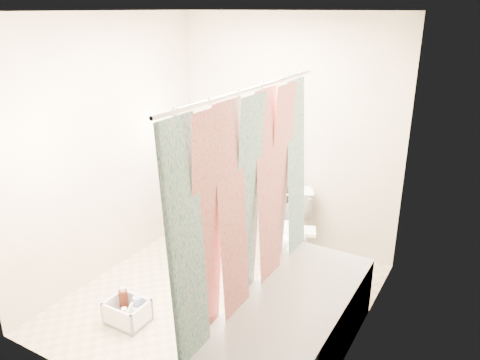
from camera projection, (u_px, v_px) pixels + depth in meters
The scene contains 14 objects.
floor at pixel (221, 297), 4.17m from camera, with size 2.60×2.60×0.00m, color tan.
ceiling at pixel (216, 11), 3.33m from camera, with size 2.40×2.60×0.02m, color white.
wall_back at pixel (287, 134), 4.81m from camera, with size 2.40×0.02×2.40m, color beige.
wall_front at pixel (98, 234), 2.69m from camera, with size 2.40×0.02×2.40m, color beige.
wall_left at pixel (109, 149), 4.31m from camera, with size 0.02×2.60×2.40m, color beige.
wall_right at pixel (367, 199), 3.19m from camera, with size 0.02×2.60×2.40m, color beige.
bathtub at pixel (290, 330), 3.33m from camera, with size 0.70×1.75×0.50m.
curtain_rod at pixel (251, 89), 2.90m from camera, with size 0.02×0.02×1.90m, color silver.
shower_curtain at pixel (250, 224), 3.22m from camera, with size 0.06×1.75×1.80m, color silver.
toilet at pixel (293, 231), 4.61m from camera, with size 0.39×0.69×0.71m, color white.
tank_lid at pixel (293, 231), 4.48m from camera, with size 0.43×0.19×0.03m, color white.
tank_internals at pixel (291, 192), 4.67m from camera, with size 0.16×0.09×0.23m.
plumber at pixel (210, 192), 4.47m from camera, with size 0.56×0.37×1.53m, color #0F3298.
cleaning_caddy at pixel (128, 313), 3.80m from camera, with size 0.33×0.26×0.25m.
Camera 1 is at (1.92, -2.99, 2.43)m, focal length 35.00 mm.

